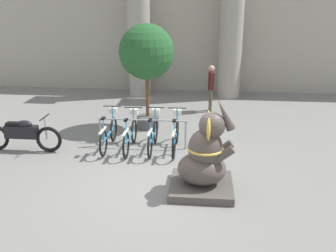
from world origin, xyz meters
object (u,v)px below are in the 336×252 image
object	(u,v)px
bicycle_1	(130,135)
potted_tree	(147,55)
bicycle_3	(176,135)
person_pedestrian	(211,84)
bicycle_0	(109,133)
elephant_statue	(204,160)
bicycle_2	(153,135)
motorcycle	(22,134)

from	to	relation	value
bicycle_1	potted_tree	size ratio (longest dim) A/B	0.56
bicycle_3	person_pedestrian	world-z (taller)	person_pedestrian
bicycle_0	person_pedestrian	distance (m)	4.51
bicycle_3	elephant_statue	distance (m)	2.21
bicycle_2	bicycle_0	bearing A→B (deg)	179.30
bicycle_1	potted_tree	world-z (taller)	potted_tree
bicycle_0	bicycle_3	size ratio (longest dim) A/B	1.00
bicycle_0	bicycle_2	bearing A→B (deg)	-0.70
motorcycle	bicycle_1	bearing A→B (deg)	7.98
bicycle_1	bicycle_2	world-z (taller)	same
bicycle_2	person_pedestrian	bearing A→B (deg)	67.80
bicycle_1	elephant_statue	distance (m)	2.76
bicycle_0	bicycle_2	distance (m)	1.15
potted_tree	bicycle_0	bearing A→B (deg)	-114.54
bicycle_2	potted_tree	size ratio (longest dim) A/B	0.56
bicycle_3	elephant_statue	world-z (taller)	elephant_statue
bicycle_0	bicycle_1	size ratio (longest dim) A/B	1.00
motorcycle	person_pedestrian	size ratio (longest dim) A/B	1.29
bicycle_2	elephant_statue	distance (m)	2.46
bicycle_1	bicycle_0	bearing A→B (deg)	173.20
bicycle_1	person_pedestrian	bearing A→B (deg)	60.86
bicycle_1	elephant_statue	world-z (taller)	elephant_statue
bicycle_0	bicycle_3	xyz separation A→B (m)	(1.72, -0.01, 0.00)
bicycle_3	bicycle_1	bearing A→B (deg)	-176.99
bicycle_2	person_pedestrian	xyz separation A→B (m)	(1.49, 3.64, 0.54)
bicycle_1	bicycle_3	distance (m)	1.15
elephant_statue	bicycle_1	bearing A→B (deg)	133.11
bicycle_0	motorcycle	bearing A→B (deg)	-168.10
bicycle_0	bicycle_3	world-z (taller)	same
bicycle_3	motorcycle	xyz separation A→B (m)	(-3.84, -0.44, 0.06)
bicycle_2	potted_tree	bearing A→B (deg)	103.03
elephant_statue	potted_tree	distance (m)	4.38
bicycle_0	potted_tree	world-z (taller)	potted_tree
bicycle_3	bicycle_2	bearing A→B (deg)	-179.42
bicycle_1	motorcycle	bearing A→B (deg)	-172.02
motorcycle	potted_tree	distance (m)	3.96
bicycle_1	bicycle_2	size ratio (longest dim) A/B	1.00
motorcycle	potted_tree	xyz separation A→B (m)	(2.87, 2.11, 1.72)
bicycle_2	bicycle_1	bearing A→B (deg)	-174.57
bicycle_0	motorcycle	distance (m)	2.16
bicycle_0	person_pedestrian	xyz separation A→B (m)	(2.63, 3.63, 0.54)
motorcycle	bicycle_2	bearing A→B (deg)	7.53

